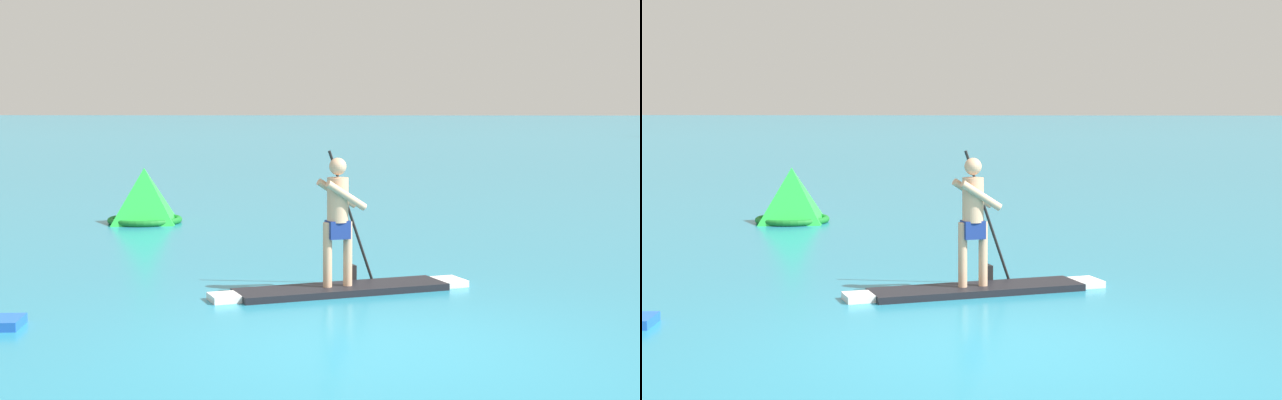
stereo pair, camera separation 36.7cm
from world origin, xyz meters
The scene contains 3 objects.
ground centered at (0.00, 0.00, 0.00)m, with size 440.00×440.00×0.00m, color teal.
paddleboarder_mid_center centered at (-0.38, 2.54, 0.37)m, with size 3.18×1.70×1.78m.
race_marker_buoy centered at (-4.43, 9.40, 0.47)m, with size 1.69×1.69×1.08m.
Camera 2 is at (0.35, -9.10, 2.28)m, focal length 54.34 mm.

